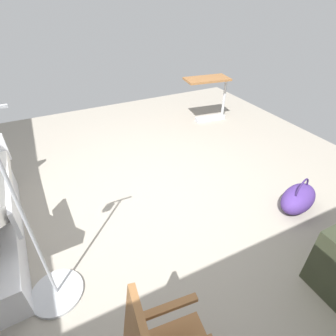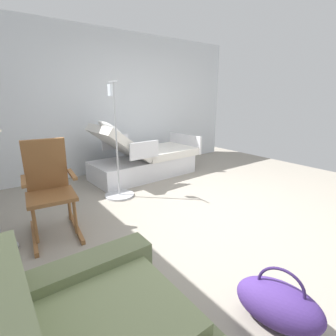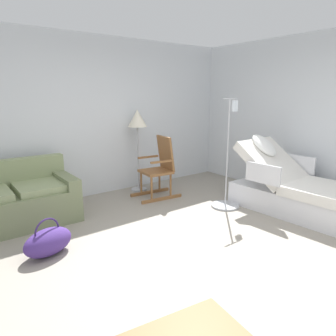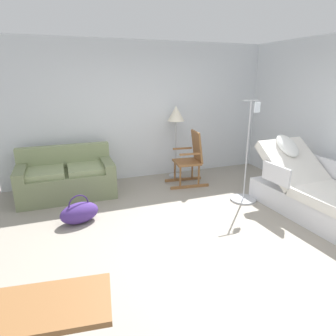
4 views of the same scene
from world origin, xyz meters
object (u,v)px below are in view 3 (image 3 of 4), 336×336
at_px(duffel_bag, 48,242).
at_px(hospital_bed, 299,193).
at_px(couch, 13,203).
at_px(floor_lamp, 138,124).
at_px(rocking_chair, 159,168).
at_px(iv_pole, 226,191).

bearing_deg(duffel_bag, hospital_bed, -16.26).
distance_m(couch, floor_lamp, 2.39).
bearing_deg(hospital_bed, rocking_chair, 122.26).
bearing_deg(rocking_chair, duffel_bag, -157.08).
bearing_deg(iv_pole, hospital_bed, -51.84).
relative_size(couch, floor_lamp, 1.08).
bearing_deg(couch, floor_lamp, 8.05).
xyz_separation_m(couch, duffel_bag, (0.12, -1.12, -0.15)).
distance_m(hospital_bed, iv_pole, 1.08).
xyz_separation_m(hospital_bed, couch, (-3.49, 2.11, -0.01)).
bearing_deg(floor_lamp, rocking_chair, -78.43).
height_order(hospital_bed, rocking_chair, hospital_bed).
bearing_deg(duffel_bag, rocking_chair, 22.92).
relative_size(hospital_bed, iv_pole, 1.25).
bearing_deg(floor_lamp, couch, -171.95).
relative_size(floor_lamp, duffel_bag, 2.35).
bearing_deg(iv_pole, floor_lamp, 112.21).
xyz_separation_m(hospital_bed, duffel_bag, (-3.37, 0.98, -0.16)).
height_order(floor_lamp, iv_pole, iv_pole).
height_order(rocking_chair, floor_lamp, floor_lamp).
relative_size(floor_lamp, iv_pole, 0.88).
bearing_deg(duffel_bag, couch, 96.02).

